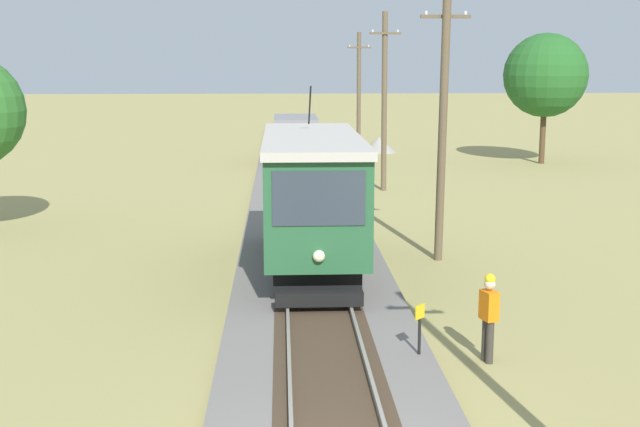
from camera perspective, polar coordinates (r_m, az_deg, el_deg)
name	(u,v)px	position (r m, az deg, el deg)	size (l,w,h in m)	color
red_tram	(312,195)	(22.52, -0.54, 1.30)	(2.60, 8.54, 4.79)	#235633
freight_car	(296,136)	(46.77, -1.70, 5.39)	(2.40, 5.20, 2.31)	slate
utility_pole_near_tram	(443,122)	(23.87, 8.47, 6.27)	(1.40, 0.59, 7.96)	brown
utility_pole_mid	(384,100)	(37.09, 4.46, 7.82)	(1.40, 0.57, 7.88)	brown
utility_pole_far	(359,94)	(49.08, 2.69, 8.23)	(1.40, 0.42, 7.36)	brown
trackside_signal_marker	(420,330)	(16.29, 6.89, -8.00)	(0.21, 0.21, 1.18)	black
gravel_pile	(379,145)	(52.49, 4.08, 4.77)	(2.27, 2.27, 0.96)	gray
track_worker	(489,314)	(16.46, 11.57, -6.79)	(0.34, 0.43, 1.78)	#38332D
tree_left_near	(546,75)	(48.08, 15.31, 9.18)	(4.64, 4.64, 7.25)	#4C3823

